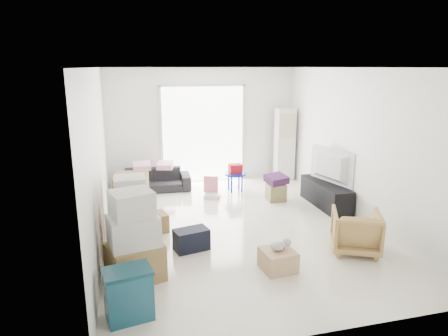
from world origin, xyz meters
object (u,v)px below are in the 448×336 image
television (327,179)px  sofa (153,176)px  storage_bins (129,294)px  ottoman (276,192)px  kids_table (235,172)px  ac_tower (284,144)px  wood_crate (278,260)px  armchair (356,229)px  tv_console (326,194)px

television → sofa: 3.78m
television → storage_bins: size_ratio=2.00×
ottoman → television: bearing=-33.7°
storage_bins → kids_table: kids_table is taller
ac_tower → storage_bins: (-3.85, -4.87, -0.58)m
kids_table → wood_crate: size_ratio=1.43×
kids_table → storage_bins: bearing=-119.9°
armchair → wood_crate: size_ratio=1.63×
tv_console → armchair: (-0.56, -1.95, 0.11)m
sofa → kids_table: 1.85m
tv_console → armchair: armchair is taller
sofa → armchair: size_ratio=2.35×
tv_console → kids_table: bearing=136.9°
sofa → kids_table: bearing=-13.1°
sofa → kids_table: size_ratio=2.66×
television → ottoman: bearing=42.7°
sofa → tv_console: bearing=-27.2°
armchair → ottoman: 2.54m
armchair → storage_bins: armchair is taller
kids_table → ac_tower: bearing=25.0°
tv_console → sofa: size_ratio=0.87×
armchair → storage_bins: bearing=39.3°
television → wood_crate: size_ratio=2.74×
sofa → ottoman: 2.77m
television → storage_bins: 4.82m
television → armchair: (-0.56, -1.95, -0.21)m
ac_tower → kids_table: bearing=-155.0°
tv_console → storage_bins: size_ratio=2.44×
tv_console → television: television is taller
ac_tower → television: 2.08m
ac_tower → television: ac_tower is taller
wood_crate → armchair: bearing=10.5°
ottoman → kids_table: 1.08m
ac_tower → wood_crate: bearing=-113.5°
ac_tower → television: bearing=-88.6°
storage_bins → wood_crate: bearing=17.1°
armchair → ottoman: (-0.28, 2.51, -0.17)m
ac_tower → storage_bins: size_ratio=2.97×
kids_table → sofa: bearing=163.7°
armchair → television: bearing=-81.1°
sofa → wood_crate: (1.36, -4.11, -0.18)m
ottoman → storage_bins: bearing=-132.2°
sofa → ottoman: sofa is taller
storage_bins → ottoman: bearing=47.8°
ottoman → wood_crate: 2.96m
armchair → ottoman: bearing=-58.8°
armchair → sofa: bearing=-30.2°
tv_console → storage_bins: bearing=-144.2°
television → storage_bins: bearing=112.3°
wood_crate → kids_table: bearing=83.4°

